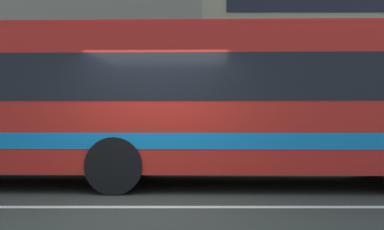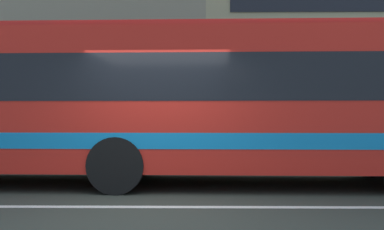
{
  "view_description": "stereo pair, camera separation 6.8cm",
  "coord_description": "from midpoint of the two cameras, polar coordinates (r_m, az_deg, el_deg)",
  "views": [
    {
      "loc": [
        0.63,
        -6.7,
        1.35
      ],
      "look_at": [
        0.59,
        2.62,
        1.39
      ],
      "focal_mm": 42.01,
      "sensor_mm": 36.0,
      "label": 1
    },
    {
      "loc": [
        0.7,
        -6.7,
        1.35
      ],
      "look_at": [
        0.59,
        2.62,
        1.39
      ],
      "focal_mm": 42.01,
      "sensor_mm": 36.0,
      "label": 2
    }
  ],
  "objects": [
    {
      "name": "ground_plane",
      "position": [
        6.86,
        -4.98,
        -11.57
      ],
      "size": [
        160.0,
        160.0,
        0.0
      ],
      "primitive_type": "plane",
      "color": "#31372E"
    },
    {
      "name": "lane_centre_line",
      "position": [
        6.86,
        -4.98,
        -11.54
      ],
      "size": [
        60.0,
        0.16,
        0.01
      ],
      "primitive_type": "cube",
      "color": "silver",
      "rests_on": "ground_plane"
    },
    {
      "name": "hedge_row_far",
      "position": [
        12.76,
        -8.04,
        -4.42
      ],
      "size": [
        12.7,
        1.1,
        0.83
      ],
      "primitive_type": "cube",
      "color": "#3C6334",
      "rests_on": "ground_plane"
    },
    {
      "name": "transit_bus",
      "position": [
        9.01,
        -3.53,
        1.98
      ],
      "size": [
        11.31,
        2.95,
        3.07
      ],
      "color": "red",
      "rests_on": "ground_plane"
    }
  ]
}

